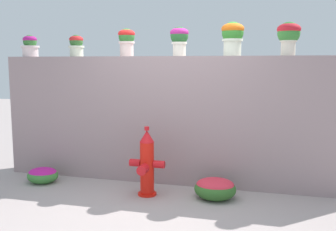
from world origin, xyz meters
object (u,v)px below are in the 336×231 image
at_px(potted_plant_2, 127,40).
at_px(potted_plant_3, 179,38).
at_px(potted_plant_0, 30,45).
at_px(potted_plant_1, 76,44).
at_px(fire_hydrant, 147,164).
at_px(flower_bush_right, 43,175).
at_px(flower_bush_left, 215,188).
at_px(potted_plant_4, 233,35).
at_px(potted_plant_5, 289,34).

relative_size(potted_plant_2, potted_plant_3, 0.98).
height_order(potted_plant_0, potted_plant_1, potted_plant_0).
bearing_deg(potted_plant_2, fire_hydrant, -53.28).
relative_size(potted_plant_1, flower_bush_right, 0.72).
bearing_deg(potted_plant_2, flower_bush_left, -23.25).
xyz_separation_m(potted_plant_0, potted_plant_1, (0.80, 0.03, 0.00)).
relative_size(potted_plant_4, flower_bush_left, 0.85).
bearing_deg(potted_plant_5, potted_plant_4, 179.66).
xyz_separation_m(potted_plant_4, potted_plant_5, (0.74, -0.00, 0.00)).
bearing_deg(flower_bush_left, potted_plant_2, 156.75).
bearing_deg(potted_plant_1, flower_bush_right, -118.01).
height_order(flower_bush_left, flower_bush_right, flower_bush_left).
distance_m(potted_plant_0, flower_bush_right, 2.07).
xyz_separation_m(fire_hydrant, flower_bush_right, (-1.69, 0.14, -0.31)).
xyz_separation_m(fire_hydrant, flower_bush_left, (0.91, 0.10, -0.28)).
distance_m(potted_plant_0, potted_plant_4, 3.21).
relative_size(potted_plant_2, fire_hydrant, 0.44).
xyz_separation_m(potted_plant_5, fire_hydrant, (-1.78, -0.69, -1.73)).
xyz_separation_m(potted_plant_1, flower_bush_right, (-0.31, -0.59, -1.94)).
distance_m(potted_plant_1, potted_plant_5, 3.16).
height_order(potted_plant_1, potted_plant_2, potted_plant_2).
xyz_separation_m(potted_plant_0, potted_plant_3, (2.45, 0.03, 0.08)).
distance_m(potted_plant_3, potted_plant_4, 0.77).
distance_m(potted_plant_0, fire_hydrant, 2.80).
bearing_deg(potted_plant_1, potted_plant_3, -0.02).
height_order(potted_plant_5, flower_bush_left, potted_plant_5).
xyz_separation_m(potted_plant_2, flower_bush_right, (-1.14, -0.59, -2.01)).
bearing_deg(fire_hydrant, potted_plant_1, 152.26).
relative_size(potted_plant_1, potted_plant_2, 0.81).
bearing_deg(potted_plant_0, flower_bush_left, -10.78).
bearing_deg(potted_plant_4, potted_plant_5, -0.34).
distance_m(potted_plant_3, fire_hydrant, 1.88).
distance_m(potted_plant_1, potted_plant_3, 1.65).
relative_size(potted_plant_0, flower_bush_left, 0.63).
relative_size(potted_plant_0, potted_plant_3, 0.82).
height_order(potted_plant_1, potted_plant_4, potted_plant_4).
relative_size(potted_plant_3, flower_bush_right, 0.91).
bearing_deg(fire_hydrant, potted_plant_4, 33.68).
height_order(potted_plant_2, fire_hydrant, potted_plant_2).
bearing_deg(potted_plant_2, flower_bush_right, -152.70).
bearing_deg(potted_plant_3, potted_plant_1, 179.98).
xyz_separation_m(potted_plant_3, potted_plant_4, (0.77, -0.03, 0.02)).
bearing_deg(fire_hydrant, potted_plant_3, 69.41).
distance_m(potted_plant_2, potted_plant_5, 2.33).
bearing_deg(potted_plant_3, potted_plant_4, -2.32).
distance_m(potted_plant_0, potted_plant_1, 0.80).
bearing_deg(potted_plant_3, potted_plant_2, 179.67).
xyz_separation_m(potted_plant_3, flower_bush_right, (-1.96, -0.59, -2.02)).
height_order(potted_plant_3, flower_bush_right, potted_plant_3).
bearing_deg(potted_plant_5, flower_bush_right, -170.98).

